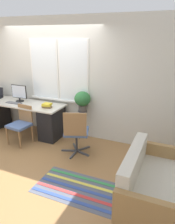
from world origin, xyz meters
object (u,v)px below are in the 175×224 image
book_stack (47,105)px  couch_loveseat (152,188)px  monitor (19,93)px  desk_chair_wooden (21,123)px  plant_stand (83,115)px  office_chair_swivel (76,131)px  potted_plant (82,100)px  keyboard (14,103)px  mouse (23,104)px

book_stack → couch_loveseat: size_ratio=0.16×
monitor → desk_chair_wooden: size_ratio=0.51×
book_stack → plant_stand: size_ratio=0.33×
couch_loveseat → plant_stand: bearing=49.1°
office_chair_swivel → couch_loveseat: bearing=131.6°
monitor → plant_stand: (1.61, 0.18, -0.40)m
desk_chair_wooden → potted_plant: (1.17, 0.72, 0.48)m
desk_chair_wooden → plant_stand: 1.38m
monitor → couch_loveseat: bearing=-21.9°
keyboard → office_chair_swivel: bearing=-10.2°
plant_stand → office_chair_swivel: bearing=-75.8°
plant_stand → monitor: bearing=-173.7°
mouse → desk_chair_wooden: 0.51m
mouse → office_chair_swivel: size_ratio=0.06×
mouse → potted_plant: bearing=15.1°
keyboard → plant_stand: (1.64, 0.37, -0.19)m
monitor → book_stack: monitor is taller
monitor → keyboard: bearing=-98.0°
keyboard → book_stack: 0.91m
monitor → keyboard: monitor is taller
office_chair_swivel → potted_plant: 0.84m
mouse → office_chair_swivel: (1.55, -0.32, -0.28)m
monitor → office_chair_swivel: 1.92m
monitor → desk_chair_wooden: monitor is taller
mouse → office_chair_swivel: office_chair_swivel is taller
office_chair_swivel → monitor: bearing=-36.6°
potted_plant → monitor: bearing=-173.7°
monitor → mouse: 0.36m
monitor → potted_plant: monitor is taller
mouse → plant_stand: 1.43m
office_chair_swivel → desk_chair_wooden: bearing=-19.3°
plant_stand → book_stack: bearing=-155.6°
monitor → couch_loveseat: size_ratio=0.30×
monitor → couch_loveseat: 3.72m
desk_chair_wooden → mouse: bearing=125.9°
desk_chair_wooden → monitor: bearing=135.1°
mouse → desk_chair_wooden: bearing=-60.2°
plant_stand → potted_plant: potted_plant is taller
book_stack → potted_plant: bearing=24.4°
mouse → couch_loveseat: 3.40m
plant_stand → potted_plant: bearing=180.0°
mouse → potted_plant: 1.43m
keyboard → office_chair_swivel: office_chair_swivel is taller
book_stack → office_chair_swivel: size_ratio=0.24×
desk_chair_wooden → keyboard: bearing=148.7°
monitor → mouse: bearing=-38.6°
monitor → potted_plant: 1.62m
couch_loveseat → monitor: bearing=68.1°
potted_plant → couch_loveseat: bearing=-40.9°
mouse → book_stack: 0.65m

